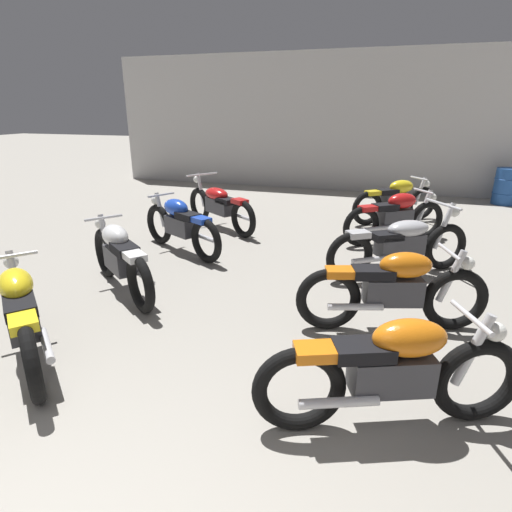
{
  "coord_description": "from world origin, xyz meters",
  "views": [
    {
      "loc": [
        1.41,
        -0.26,
        2.2
      ],
      "look_at": [
        0.0,
        4.13,
        0.55
      ],
      "focal_mm": 29.33,
      "sensor_mm": 36.0,
      "label": 1
    }
  ],
  "objects_px": {
    "motorcycle_right_row_4": "(396,216)",
    "motorcycle_right_row_2": "(394,289)",
    "motorcycle_left_row_3": "(180,224)",
    "motorcycle_left_row_4": "(219,205)",
    "motorcycle_right_row_3": "(401,243)",
    "motorcycle_right_row_1": "(393,370)",
    "motorcycle_right_row_5": "(396,200)",
    "oil_drum": "(507,186)",
    "motorcycle_left_row_1": "(22,314)",
    "motorcycle_left_row_2": "(120,257)"
  },
  "relations": [
    {
      "from": "motorcycle_right_row_3",
      "to": "motorcycle_left_row_3",
      "type": "bearing_deg",
      "value": -178.98
    },
    {
      "from": "motorcycle_right_row_1",
      "to": "oil_drum",
      "type": "xyz_separation_m",
      "value": [
        2.49,
        8.57,
        -0.03
      ]
    },
    {
      "from": "motorcycle_left_row_4",
      "to": "motorcycle_right_row_5",
      "type": "xyz_separation_m",
      "value": [
        3.18,
        1.49,
        0.01
      ]
    },
    {
      "from": "motorcycle_left_row_1",
      "to": "motorcycle_right_row_4",
      "type": "xyz_separation_m",
      "value": [
        3.16,
        4.74,
        0.0
      ]
    },
    {
      "from": "motorcycle_left_row_3",
      "to": "motorcycle_right_row_4",
      "type": "bearing_deg",
      "value": 26.16
    },
    {
      "from": "motorcycle_left_row_3",
      "to": "oil_drum",
      "type": "xyz_separation_m",
      "value": [
        5.72,
        5.54,
        -0.03
      ]
    },
    {
      "from": "motorcycle_left_row_1",
      "to": "motorcycle_left_row_3",
      "type": "relative_size",
      "value": 0.88
    },
    {
      "from": "oil_drum",
      "to": "motorcycle_left_row_4",
      "type": "bearing_deg",
      "value": -144.44
    },
    {
      "from": "motorcycle_right_row_2",
      "to": "motorcycle_right_row_5",
      "type": "xyz_separation_m",
      "value": [
        -0.0,
        4.53,
        0.0
      ]
    },
    {
      "from": "motorcycle_right_row_2",
      "to": "motorcycle_right_row_5",
      "type": "bearing_deg",
      "value": 90.01
    },
    {
      "from": "motorcycle_left_row_3",
      "to": "motorcycle_left_row_4",
      "type": "xyz_separation_m",
      "value": [
        0.05,
        1.49,
        -0.01
      ]
    },
    {
      "from": "motorcycle_right_row_5",
      "to": "oil_drum",
      "type": "height_order",
      "value": "motorcycle_right_row_5"
    },
    {
      "from": "motorcycle_left_row_2",
      "to": "motorcycle_left_row_4",
      "type": "distance_m",
      "value": 3.1
    },
    {
      "from": "motorcycle_left_row_1",
      "to": "motorcycle_right_row_3",
      "type": "height_order",
      "value": "motorcycle_right_row_3"
    },
    {
      "from": "motorcycle_right_row_2",
      "to": "oil_drum",
      "type": "relative_size",
      "value": 2.25
    },
    {
      "from": "motorcycle_left_row_4",
      "to": "motorcycle_right_row_4",
      "type": "distance_m",
      "value": 3.18
    },
    {
      "from": "motorcycle_left_row_4",
      "to": "motorcycle_right_row_4",
      "type": "relative_size",
      "value": 1.12
    },
    {
      "from": "motorcycle_right_row_1",
      "to": "motorcycle_right_row_2",
      "type": "relative_size",
      "value": 0.98
    },
    {
      "from": "motorcycle_left_row_2",
      "to": "motorcycle_right_row_5",
      "type": "bearing_deg",
      "value": 55.0
    },
    {
      "from": "motorcycle_left_row_3",
      "to": "motorcycle_right_row_2",
      "type": "bearing_deg",
      "value": -25.75
    },
    {
      "from": "motorcycle_left_row_3",
      "to": "motorcycle_right_row_4",
      "type": "distance_m",
      "value": 3.6
    },
    {
      "from": "motorcycle_right_row_1",
      "to": "motorcycle_right_row_4",
      "type": "xyz_separation_m",
      "value": [
        -0.0,
        4.61,
        0.0
      ]
    },
    {
      "from": "motorcycle_left_row_4",
      "to": "motorcycle_right_row_2",
      "type": "xyz_separation_m",
      "value": [
        3.18,
        -3.04,
        0.01
      ]
    },
    {
      "from": "motorcycle_right_row_4",
      "to": "oil_drum",
      "type": "bearing_deg",
      "value": 57.81
    },
    {
      "from": "motorcycle_right_row_1",
      "to": "motorcycle_right_row_5",
      "type": "bearing_deg",
      "value": 90.06
    },
    {
      "from": "motorcycle_left_row_2",
      "to": "motorcycle_right_row_1",
      "type": "xyz_separation_m",
      "value": [
        3.22,
        -1.41,
        0.0
      ]
    },
    {
      "from": "motorcycle_left_row_4",
      "to": "motorcycle_right_row_1",
      "type": "distance_m",
      "value": 5.52
    },
    {
      "from": "motorcycle_right_row_3",
      "to": "oil_drum",
      "type": "relative_size",
      "value": 2.19
    },
    {
      "from": "motorcycle_left_row_2",
      "to": "motorcycle_right_row_5",
      "type": "xyz_separation_m",
      "value": [
        3.21,
        4.59,
        0.0
      ]
    },
    {
      "from": "motorcycle_right_row_1",
      "to": "motorcycle_right_row_5",
      "type": "xyz_separation_m",
      "value": [
        -0.01,
        6.0,
        0.0
      ]
    },
    {
      "from": "motorcycle_right_row_1",
      "to": "motorcycle_right_row_3",
      "type": "height_order",
      "value": "motorcycle_right_row_3"
    },
    {
      "from": "motorcycle_right_row_5",
      "to": "oil_drum",
      "type": "relative_size",
      "value": 1.91
    },
    {
      "from": "motorcycle_right_row_1",
      "to": "oil_drum",
      "type": "height_order",
      "value": "motorcycle_right_row_1"
    },
    {
      "from": "motorcycle_left_row_1",
      "to": "motorcycle_left_row_4",
      "type": "relative_size",
      "value": 0.85
    },
    {
      "from": "motorcycle_left_row_1",
      "to": "oil_drum",
      "type": "xyz_separation_m",
      "value": [
        5.65,
        8.69,
        -0.03
      ]
    },
    {
      "from": "motorcycle_left_row_3",
      "to": "motorcycle_right_row_3",
      "type": "xyz_separation_m",
      "value": [
        3.3,
        0.06,
        -0.01
      ]
    },
    {
      "from": "motorcycle_left_row_1",
      "to": "motorcycle_right_row_5",
      "type": "height_order",
      "value": "same"
    },
    {
      "from": "motorcycle_left_row_3",
      "to": "oil_drum",
      "type": "bearing_deg",
      "value": 44.1
    },
    {
      "from": "motorcycle_right_row_4",
      "to": "oil_drum",
      "type": "relative_size",
      "value": 1.95
    },
    {
      "from": "motorcycle_right_row_4",
      "to": "motorcycle_right_row_1",
      "type": "bearing_deg",
      "value": -89.95
    },
    {
      "from": "motorcycle_right_row_4",
      "to": "oil_drum",
      "type": "xyz_separation_m",
      "value": [
        2.49,
        3.96,
        -0.03
      ]
    },
    {
      "from": "motorcycle_right_row_3",
      "to": "motorcycle_left_row_1",
      "type": "bearing_deg",
      "value": -135.18
    },
    {
      "from": "motorcycle_right_row_4",
      "to": "motorcycle_right_row_2",
      "type": "bearing_deg",
      "value": -90.04
    },
    {
      "from": "motorcycle_left_row_4",
      "to": "oil_drum",
      "type": "relative_size",
      "value": 2.18
    },
    {
      "from": "motorcycle_left_row_3",
      "to": "motorcycle_left_row_4",
      "type": "distance_m",
      "value": 1.49
    },
    {
      "from": "motorcycle_right_row_1",
      "to": "motorcycle_right_row_4",
      "type": "distance_m",
      "value": 4.61
    },
    {
      "from": "motorcycle_right_row_1",
      "to": "motorcycle_right_row_4",
      "type": "bearing_deg",
      "value": 90.05
    },
    {
      "from": "motorcycle_left_row_1",
      "to": "motorcycle_left_row_4",
      "type": "distance_m",
      "value": 4.64
    },
    {
      "from": "motorcycle_left_row_4",
      "to": "motorcycle_right_row_3",
      "type": "bearing_deg",
      "value": -23.69
    },
    {
      "from": "motorcycle_left_row_1",
      "to": "motorcycle_left_row_2",
      "type": "xyz_separation_m",
      "value": [
        -0.06,
        1.54,
        0.0
      ]
    }
  ]
}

